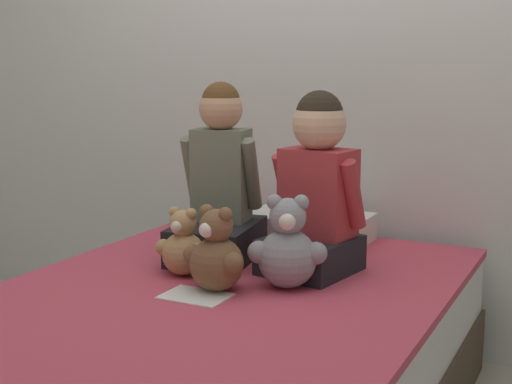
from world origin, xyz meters
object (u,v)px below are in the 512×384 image
at_px(pillow_at_headboard, 308,227).
at_px(sign_card, 196,296).
at_px(teddy_bear_held_by_left_child, 183,247).
at_px(teddy_bear_held_by_right_child, 287,249).
at_px(child_on_left, 219,189).
at_px(child_on_right, 316,189).
at_px(bed, 211,369).
at_px(teddy_bear_between_children, 216,255).

height_order(pillow_at_headboard, sign_card, pillow_at_headboard).
bearing_deg(sign_card, teddy_bear_held_by_left_child, 131.59).
relative_size(pillow_at_headboard, sign_card, 2.40).
xyz_separation_m(teddy_bear_held_by_right_child, sign_card, (-0.22, -0.22, -0.13)).
height_order(teddy_bear_held_by_left_child, pillow_at_headboard, teddy_bear_held_by_left_child).
xyz_separation_m(child_on_left, child_on_right, (0.39, 0.00, 0.03)).
distance_m(child_on_right, teddy_bear_held_by_left_child, 0.51).
relative_size(bed, pillow_at_headboard, 3.93).
height_order(bed, child_on_right, child_on_right).
height_order(bed, child_on_left, child_on_left).
distance_m(teddy_bear_held_by_left_child, teddy_bear_held_by_right_child, 0.38).
bearing_deg(teddy_bear_between_children, teddy_bear_held_by_right_child, 46.12).
bearing_deg(child_on_right, teddy_bear_held_by_left_child, -135.76).
xyz_separation_m(teddy_bear_held_by_right_child, pillow_at_headboard, (-0.19, 0.63, -0.08)).
distance_m(child_on_left, teddy_bear_held_by_right_child, 0.47).
bearing_deg(child_on_left, bed, -73.71).
bearing_deg(teddy_bear_held_by_right_child, bed, -159.81).
bearing_deg(teddy_bear_held_by_left_child, sign_card, -49.87).
xyz_separation_m(child_on_right, teddy_bear_between_children, (-0.20, -0.36, -0.18)).
distance_m(pillow_at_headboard, sign_card, 0.85).
bearing_deg(teddy_bear_held_by_right_child, child_on_left, 126.69).
xyz_separation_m(bed, child_on_left, (-0.20, 0.41, 0.52)).
distance_m(teddy_bear_held_by_right_child, pillow_at_headboard, 0.66).
distance_m(bed, sign_card, 0.26).
xyz_separation_m(bed, child_on_right, (0.19, 0.41, 0.55)).
xyz_separation_m(child_on_right, teddy_bear_held_by_left_child, (-0.39, -0.26, -0.19)).
height_order(child_on_left, teddy_bear_held_by_left_child, child_on_left).
bearing_deg(teddy_bear_held_by_left_child, child_on_right, 32.93).
bearing_deg(sign_card, bed, 56.61).
relative_size(teddy_bear_held_by_left_child, sign_card, 1.14).
distance_m(child_on_left, child_on_right, 0.39).
relative_size(bed, teddy_bear_held_by_right_child, 6.37).
distance_m(child_on_right, teddy_bear_between_children, 0.45).
bearing_deg(teddy_bear_between_children, child_on_right, 72.59).
distance_m(teddy_bear_held_by_right_child, teddy_bear_between_children, 0.23).
height_order(bed, sign_card, sign_card).
height_order(teddy_bear_held_by_left_child, teddy_bear_held_by_right_child, teddy_bear_held_by_right_child).
xyz_separation_m(child_on_right, sign_card, (-0.22, -0.45, -0.29)).
bearing_deg(bed, sign_card, -123.39).
bearing_deg(bed, teddy_bear_between_children, 91.92).
bearing_deg(teddy_bear_held_by_left_child, bed, -37.99).
relative_size(child_on_left, pillow_at_headboard, 1.31).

